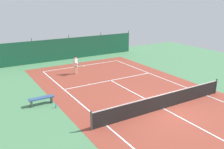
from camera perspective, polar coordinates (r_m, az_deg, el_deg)
ground_plane at (r=15.77m, az=11.85°, el=-7.79°), size 36.00×36.00×0.00m
court_surface at (r=15.77m, az=11.86°, el=-7.78°), size 11.02×26.60×0.01m
tennis_net at (r=15.56m, az=11.97°, el=-6.09°), size 10.12×0.10×1.10m
back_fence at (r=28.60m, az=-10.17°, el=5.09°), size 16.30×0.98×2.70m
tennis_player at (r=22.33m, az=-8.46°, el=2.52°), size 0.56×0.83×1.64m
tennis_ball_near_player at (r=25.13m, az=-11.57°, el=1.83°), size 0.07×0.07×0.07m
tennis_ball_midcourt at (r=19.74m, az=-5.41°, el=-2.17°), size 0.07×0.07×0.07m
parked_car at (r=32.03m, az=-6.89°, el=6.85°), size 2.30×4.34×1.68m
courtside_bench at (r=16.52m, az=-16.12°, el=-5.52°), size 1.60×0.40×0.49m
water_bottle at (r=15.91m, az=-12.93°, el=-7.16°), size 0.08×0.08×0.24m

